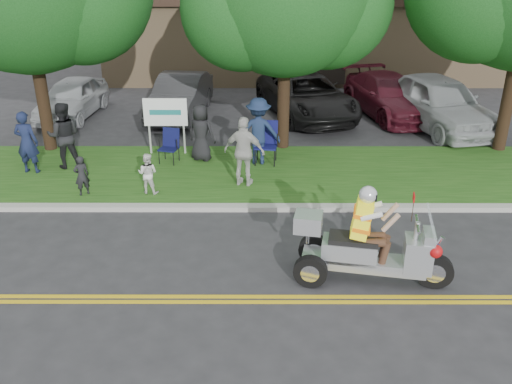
{
  "coord_description": "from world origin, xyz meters",
  "views": [
    {
      "loc": [
        -0.28,
        -8.39,
        5.69
      ],
      "look_at": [
        -0.3,
        2.0,
        0.95
      ],
      "focal_mm": 38.0,
      "sensor_mm": 36.0,
      "label": 1
    }
  ],
  "objects_px": {
    "trike_scooter": "(365,249)",
    "spectator_adult_mid": "(64,136)",
    "lawn_chair_b": "(266,140)",
    "spectator_adult_right": "(244,152)",
    "lawn_chair_a": "(170,143)",
    "parked_car_left": "(180,96)",
    "parked_car_far_left": "(72,98)",
    "parked_car_mid": "(306,96)",
    "parked_car_right": "(389,96)",
    "spectator_adult_left": "(27,142)",
    "parked_car_far_right": "(438,102)"
  },
  "relations": [
    {
      "from": "lawn_chair_b",
      "to": "parked_car_far_left",
      "type": "xyz_separation_m",
      "value": [
        -6.92,
        4.76,
        -0.07
      ]
    },
    {
      "from": "lawn_chair_a",
      "to": "spectator_adult_mid",
      "type": "distance_m",
      "value": 2.83
    },
    {
      "from": "spectator_adult_mid",
      "to": "parked_car_mid",
      "type": "xyz_separation_m",
      "value": [
        7.0,
        5.27,
        -0.27
      ]
    },
    {
      "from": "lawn_chair_b",
      "to": "spectator_adult_right",
      "type": "height_order",
      "value": "spectator_adult_right"
    },
    {
      "from": "parked_car_mid",
      "to": "parked_car_right",
      "type": "height_order",
      "value": "parked_car_mid"
    },
    {
      "from": "parked_car_left",
      "to": "parked_car_far_right",
      "type": "bearing_deg",
      "value": -2.67
    },
    {
      "from": "parked_car_left",
      "to": "parked_car_right",
      "type": "distance_m",
      "value": 7.55
    },
    {
      "from": "lawn_chair_b",
      "to": "parked_car_left",
      "type": "bearing_deg",
      "value": 128.54
    },
    {
      "from": "lawn_chair_a",
      "to": "parked_car_left",
      "type": "relative_size",
      "value": 0.21
    },
    {
      "from": "parked_car_far_left",
      "to": "parked_car_far_right",
      "type": "relative_size",
      "value": 0.78
    },
    {
      "from": "parked_car_far_left",
      "to": "spectator_adult_left",
      "type": "bearing_deg",
      "value": -79.34
    },
    {
      "from": "trike_scooter",
      "to": "lawn_chair_b",
      "type": "distance_m",
      "value": 6.04
    },
    {
      "from": "parked_car_mid",
      "to": "parked_car_far_right",
      "type": "distance_m",
      "value": 4.52
    },
    {
      "from": "parked_car_far_left",
      "to": "parked_car_far_right",
      "type": "bearing_deg",
      "value": -0.98
    },
    {
      "from": "parked_car_left",
      "to": "parked_car_far_left",
      "type": "bearing_deg",
      "value": -171.87
    },
    {
      "from": "lawn_chair_a",
      "to": "parked_car_far_right",
      "type": "bearing_deg",
      "value": 37.26
    },
    {
      "from": "parked_car_left",
      "to": "parked_car_mid",
      "type": "relative_size",
      "value": 0.83
    },
    {
      "from": "trike_scooter",
      "to": "spectator_adult_mid",
      "type": "height_order",
      "value": "spectator_adult_mid"
    },
    {
      "from": "spectator_adult_mid",
      "to": "parked_car_far_right",
      "type": "relative_size",
      "value": 0.35
    },
    {
      "from": "parked_car_mid",
      "to": "parked_car_far_right",
      "type": "xyz_separation_m",
      "value": [
        4.3,
        -1.38,
        0.14
      ]
    },
    {
      "from": "trike_scooter",
      "to": "parked_car_mid",
      "type": "height_order",
      "value": "trike_scooter"
    },
    {
      "from": "spectator_adult_left",
      "to": "parked_car_right",
      "type": "distance_m",
      "value": 12.3
    },
    {
      "from": "parked_car_left",
      "to": "lawn_chair_b",
      "type": "bearing_deg",
      "value": -51.81
    },
    {
      "from": "lawn_chair_a",
      "to": "lawn_chair_b",
      "type": "height_order",
      "value": "lawn_chair_b"
    },
    {
      "from": "trike_scooter",
      "to": "spectator_adult_left",
      "type": "xyz_separation_m",
      "value": [
        -8.06,
        5.01,
        0.28
      ]
    },
    {
      "from": "spectator_adult_mid",
      "to": "spectator_adult_right",
      "type": "distance_m",
      "value": 5.04
    },
    {
      "from": "lawn_chair_b",
      "to": "spectator_adult_right",
      "type": "relative_size",
      "value": 0.65
    },
    {
      "from": "spectator_adult_mid",
      "to": "parked_car_far_right",
      "type": "xyz_separation_m",
      "value": [
        11.3,
        3.89,
        -0.12
      ]
    },
    {
      "from": "trike_scooter",
      "to": "parked_car_mid",
      "type": "xyz_separation_m",
      "value": [
        -0.19,
        10.65,
        0.08
      ]
    },
    {
      "from": "parked_car_mid",
      "to": "parked_car_far_right",
      "type": "bearing_deg",
      "value": -34.09
    },
    {
      "from": "spectator_adult_left",
      "to": "parked_car_right",
      "type": "height_order",
      "value": "spectator_adult_left"
    },
    {
      "from": "lawn_chair_b",
      "to": "spectator_adult_mid",
      "type": "distance_m",
      "value": 5.5
    },
    {
      "from": "parked_car_left",
      "to": "lawn_chair_a",
      "type": "bearing_deg",
      "value": -79.76
    },
    {
      "from": "trike_scooter",
      "to": "parked_car_far_right",
      "type": "distance_m",
      "value": 10.14
    },
    {
      "from": "trike_scooter",
      "to": "spectator_adult_left",
      "type": "height_order",
      "value": "trike_scooter"
    },
    {
      "from": "lawn_chair_b",
      "to": "parked_car_left",
      "type": "height_order",
      "value": "parked_car_left"
    },
    {
      "from": "spectator_adult_right",
      "to": "parked_car_right",
      "type": "distance_m",
      "value": 8.33
    },
    {
      "from": "spectator_adult_left",
      "to": "spectator_adult_right",
      "type": "xyz_separation_m",
      "value": [
        5.77,
        -0.83,
        0.05
      ]
    },
    {
      "from": "trike_scooter",
      "to": "lawn_chair_a",
      "type": "height_order",
      "value": "trike_scooter"
    },
    {
      "from": "trike_scooter",
      "to": "parked_car_left",
      "type": "relative_size",
      "value": 0.65
    },
    {
      "from": "lawn_chair_a",
      "to": "parked_car_left",
      "type": "bearing_deg",
      "value": 109.12
    },
    {
      "from": "spectator_adult_right",
      "to": "parked_car_left",
      "type": "relative_size",
      "value": 0.4
    },
    {
      "from": "trike_scooter",
      "to": "parked_car_right",
      "type": "relative_size",
      "value": 0.59
    },
    {
      "from": "spectator_adult_right",
      "to": "lawn_chair_b",
      "type": "bearing_deg",
      "value": -93.79
    },
    {
      "from": "lawn_chair_a",
      "to": "lawn_chair_b",
      "type": "distance_m",
      "value": 2.7
    },
    {
      "from": "lawn_chair_a",
      "to": "spectator_adult_left",
      "type": "xyz_separation_m",
      "value": [
        -3.65,
        -0.81,
        0.32
      ]
    },
    {
      "from": "lawn_chair_b",
      "to": "spectator_adult_right",
      "type": "distance_m",
      "value": 1.73
    },
    {
      "from": "spectator_adult_left",
      "to": "parked_car_far_left",
      "type": "xyz_separation_m",
      "value": [
        -0.57,
        5.55,
        -0.26
      ]
    },
    {
      "from": "spectator_adult_mid",
      "to": "parked_car_left",
      "type": "bearing_deg",
      "value": -125.57
    },
    {
      "from": "spectator_adult_left",
      "to": "lawn_chair_b",
      "type": "bearing_deg",
      "value": -167.06
    }
  ]
}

